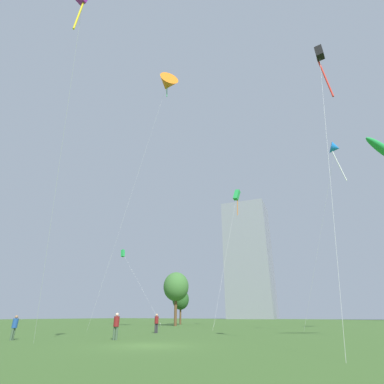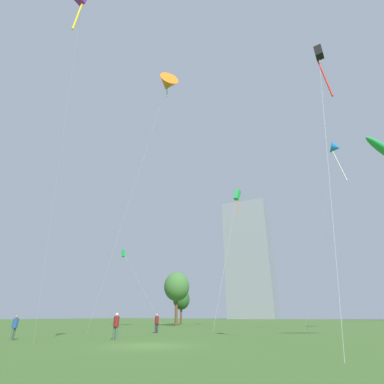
{
  "view_description": "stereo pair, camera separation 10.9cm",
  "coord_description": "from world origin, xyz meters",
  "px_view_note": "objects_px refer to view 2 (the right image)",
  "views": [
    {
      "loc": [
        12.02,
        -14.52,
        1.59
      ],
      "look_at": [
        -1.99,
        7.88,
        12.92
      ],
      "focal_mm": 27.02,
      "sensor_mm": 36.0,
      "label": 1
    },
    {
      "loc": [
        12.12,
        -14.46,
        1.59
      ],
      "look_at": [
        -1.99,
        7.88,
        12.92
      ],
      "focal_mm": 27.02,
      "sensor_mm": 36.0,
      "label": 2
    }
  ],
  "objects_px": {
    "kite_flying_6": "(237,195)",
    "park_tree_0": "(177,287)",
    "person_standing_0": "(157,322)",
    "park_tree_1": "(181,300)",
    "kite_flying_3": "(336,148)",
    "person_standing_2": "(116,324)",
    "kite_flying_2": "(124,254)",
    "person_standing_1": "(15,326)",
    "kite_flying_7": "(167,84)",
    "kite_flying_0": "(320,56)",
    "distant_highrise_1": "(250,259)"
  },
  "relations": [
    {
      "from": "kite_flying_3",
      "to": "park_tree_0",
      "type": "relative_size",
      "value": 2.18
    },
    {
      "from": "person_standing_1",
      "to": "kite_flying_6",
      "type": "xyz_separation_m",
      "value": [
        4.72,
        30.85,
        19.82
      ]
    },
    {
      "from": "person_standing_2",
      "to": "kite_flying_6",
      "type": "xyz_separation_m",
      "value": [
        -1.21,
        26.84,
        19.72
      ]
    },
    {
      "from": "kite_flying_7",
      "to": "person_standing_2",
      "type": "bearing_deg",
      "value": -75.05
    },
    {
      "from": "person_standing_2",
      "to": "kite_flying_6",
      "type": "relative_size",
      "value": 0.08
    },
    {
      "from": "person_standing_2",
      "to": "kite_flying_7",
      "type": "relative_size",
      "value": 0.06
    },
    {
      "from": "park_tree_0",
      "to": "kite_flying_6",
      "type": "bearing_deg",
      "value": 1.22
    },
    {
      "from": "kite_flying_0",
      "to": "person_standing_0",
      "type": "bearing_deg",
      "value": 155.06
    },
    {
      "from": "kite_flying_6",
      "to": "park_tree_0",
      "type": "distance_m",
      "value": 19.04
    },
    {
      "from": "kite_flying_0",
      "to": "park_tree_1",
      "type": "distance_m",
      "value": 50.09
    },
    {
      "from": "kite_flying_2",
      "to": "kite_flying_6",
      "type": "bearing_deg",
      "value": 7.56
    },
    {
      "from": "kite_flying_6",
      "to": "person_standing_2",
      "type": "bearing_deg",
      "value": -87.42
    },
    {
      "from": "kite_flying_2",
      "to": "distant_highrise_1",
      "type": "height_order",
      "value": "distant_highrise_1"
    },
    {
      "from": "person_standing_1",
      "to": "kite_flying_7",
      "type": "xyz_separation_m",
      "value": [
        4.05,
        11.03,
        29.19
      ]
    },
    {
      "from": "kite_flying_6",
      "to": "park_tree_0",
      "type": "bearing_deg",
      "value": -178.78
    },
    {
      "from": "kite_flying_6",
      "to": "park_tree_1",
      "type": "distance_m",
      "value": 24.12
    },
    {
      "from": "kite_flying_6",
      "to": "kite_flying_3",
      "type": "bearing_deg",
      "value": -37.0
    },
    {
      "from": "kite_flying_2",
      "to": "park_tree_1",
      "type": "xyz_separation_m",
      "value": [
        6.65,
        10.25,
        -8.1
      ]
    },
    {
      "from": "kite_flying_6",
      "to": "kite_flying_0",
      "type": "bearing_deg",
      "value": -57.18
    },
    {
      "from": "person_standing_0",
      "to": "park_tree_1",
      "type": "height_order",
      "value": "park_tree_1"
    },
    {
      "from": "person_standing_0",
      "to": "park_tree_0",
      "type": "xyz_separation_m",
      "value": [
        -10.38,
        18.09,
        5.17
      ]
    },
    {
      "from": "park_tree_0",
      "to": "person_standing_2",
      "type": "bearing_deg",
      "value": -63.14
    },
    {
      "from": "kite_flying_7",
      "to": "park_tree_1",
      "type": "xyz_separation_m",
      "value": [
        -15.65,
        27.02,
        -25.61
      ]
    },
    {
      "from": "kite_flying_3",
      "to": "park_tree_1",
      "type": "relative_size",
      "value": 2.91
    },
    {
      "from": "kite_flying_2",
      "to": "distant_highrise_1",
      "type": "bearing_deg",
      "value": 98.69
    },
    {
      "from": "kite_flying_7",
      "to": "distant_highrise_1",
      "type": "relative_size",
      "value": 0.53
    },
    {
      "from": "person_standing_0",
      "to": "kite_flying_3",
      "type": "distance_m",
      "value": 25.92
    },
    {
      "from": "park_tree_0",
      "to": "person_standing_1",
      "type": "bearing_deg",
      "value": -76.17
    },
    {
      "from": "person_standing_0",
      "to": "distant_highrise_1",
      "type": "bearing_deg",
      "value": 50.76
    },
    {
      "from": "kite_flying_3",
      "to": "park_tree_1",
      "type": "bearing_deg",
      "value": 149.04
    },
    {
      "from": "park_tree_0",
      "to": "park_tree_1",
      "type": "xyz_separation_m",
      "value": [
        -4.06,
        7.46,
        -1.67
      ]
    },
    {
      "from": "person_standing_2",
      "to": "kite_flying_0",
      "type": "height_order",
      "value": "kite_flying_0"
    },
    {
      "from": "person_standing_2",
      "to": "kite_flying_2",
      "type": "xyz_separation_m",
      "value": [
        -24.17,
        23.79,
        11.58
      ]
    },
    {
      "from": "person_standing_0",
      "to": "kite_flying_7",
      "type": "distance_m",
      "value": 29.17
    },
    {
      "from": "person_standing_1",
      "to": "park_tree_1",
      "type": "bearing_deg",
      "value": 172.68
    },
    {
      "from": "kite_flying_6",
      "to": "kite_flying_7",
      "type": "height_order",
      "value": "kite_flying_7"
    },
    {
      "from": "kite_flying_3",
      "to": "distant_highrise_1",
      "type": "distance_m",
      "value": 133.6
    },
    {
      "from": "park_tree_0",
      "to": "park_tree_1",
      "type": "height_order",
      "value": "park_tree_0"
    },
    {
      "from": "person_standing_2",
      "to": "kite_flying_3",
      "type": "distance_m",
      "value": 27.08
    },
    {
      "from": "park_tree_0",
      "to": "park_tree_1",
      "type": "distance_m",
      "value": 8.66
    },
    {
      "from": "kite_flying_0",
      "to": "kite_flying_7",
      "type": "height_order",
      "value": "kite_flying_7"
    },
    {
      "from": "kite_flying_3",
      "to": "person_standing_1",
      "type": "bearing_deg",
      "value": -139.96
    },
    {
      "from": "kite_flying_0",
      "to": "park_tree_0",
      "type": "height_order",
      "value": "kite_flying_0"
    },
    {
      "from": "kite_flying_6",
      "to": "park_tree_1",
      "type": "bearing_deg",
      "value": 156.2
    },
    {
      "from": "kite_flying_2",
      "to": "park_tree_1",
      "type": "relative_size",
      "value": 2.07
    },
    {
      "from": "kite_flying_2",
      "to": "park_tree_0",
      "type": "bearing_deg",
      "value": 14.59
    },
    {
      "from": "kite_flying_6",
      "to": "park_tree_0",
      "type": "height_order",
      "value": "kite_flying_6"
    },
    {
      "from": "kite_flying_0",
      "to": "kite_flying_6",
      "type": "distance_m",
      "value": 32.9
    },
    {
      "from": "person_standing_2",
      "to": "park_tree_1",
      "type": "distance_m",
      "value": 38.44
    },
    {
      "from": "person_standing_0",
      "to": "kite_flying_0",
      "type": "relative_size",
      "value": 0.1
    }
  ]
}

